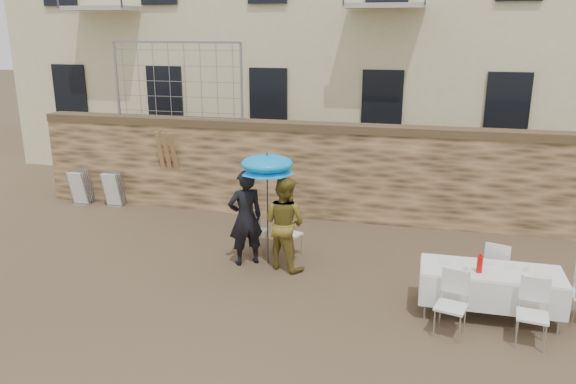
% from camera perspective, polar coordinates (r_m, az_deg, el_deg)
% --- Properties ---
extents(ground, '(80.00, 80.00, 0.00)m').
position_cam_1_polar(ground, '(9.07, -5.94, -12.20)').
color(ground, brown).
rests_on(ground, ground).
extents(stone_wall, '(13.00, 0.50, 2.20)m').
position_cam_1_polar(stone_wall, '(13.18, 1.25, 2.19)').
color(stone_wall, olive).
rests_on(stone_wall, ground).
extents(chain_link_fence, '(3.20, 0.06, 1.80)m').
position_cam_1_polar(chain_link_fence, '(13.81, -11.17, 10.96)').
color(chain_link_fence, gray).
rests_on(chain_link_fence, stone_wall).
extents(man_suit, '(0.80, 0.75, 1.83)m').
position_cam_1_polar(man_suit, '(10.50, -4.34, -2.64)').
color(man_suit, black).
rests_on(man_suit, ground).
extents(woman_dress, '(1.04, 0.94, 1.75)m').
position_cam_1_polar(woman_dress, '(10.31, -0.37, -3.17)').
color(woman_dress, '#A68E32').
rests_on(woman_dress, ground).
extents(umbrella, '(1.00, 1.00, 2.00)m').
position_cam_1_polar(umbrella, '(10.20, -2.14, 2.54)').
color(umbrella, '#3F3F44').
rests_on(umbrella, ground).
extents(couple_chair_left, '(0.50, 0.50, 0.96)m').
position_cam_1_polar(couple_chair_left, '(11.14, -3.41, -3.86)').
color(couple_chair_left, white).
rests_on(couple_chair_left, ground).
extents(couple_chair_right, '(0.62, 0.62, 0.96)m').
position_cam_1_polar(couple_chair_right, '(10.96, 0.10, -4.17)').
color(couple_chair_right, white).
rests_on(couple_chair_right, ground).
extents(banquet_table, '(2.10, 0.85, 0.78)m').
position_cam_1_polar(banquet_table, '(9.20, 19.97, -7.68)').
color(banquet_table, white).
rests_on(banquet_table, ground).
extents(soda_bottle, '(0.09, 0.09, 0.26)m').
position_cam_1_polar(soda_bottle, '(8.97, 18.89, -6.97)').
color(soda_bottle, red).
rests_on(soda_bottle, banquet_table).
extents(table_chair_front_left, '(0.59, 0.59, 0.96)m').
position_cam_1_polar(table_chair_front_left, '(8.57, 16.23, -10.99)').
color(table_chair_front_left, white).
rests_on(table_chair_front_left, ground).
extents(table_chair_front_right, '(0.54, 0.54, 0.96)m').
position_cam_1_polar(table_chair_front_right, '(8.71, 23.60, -11.31)').
color(table_chair_front_right, white).
rests_on(table_chair_front_right, ground).
extents(table_chair_back, '(0.61, 0.61, 0.96)m').
position_cam_1_polar(table_chair_back, '(10.05, 20.55, -7.23)').
color(table_chair_back, white).
rests_on(table_chair_back, ground).
extents(chair_stack_left, '(0.46, 0.47, 0.92)m').
position_cam_1_polar(chair_stack_left, '(15.26, -19.95, 0.68)').
color(chair_stack_left, white).
rests_on(chair_stack_left, ground).
extents(chair_stack_right, '(0.46, 0.40, 0.92)m').
position_cam_1_polar(chair_stack_right, '(14.79, -17.04, 0.47)').
color(chair_stack_right, white).
rests_on(chair_stack_right, ground).
extents(wood_planks, '(0.70, 0.20, 2.00)m').
position_cam_1_polar(wood_planks, '(13.97, -11.42, 2.25)').
color(wood_planks, '#A37749').
rests_on(wood_planks, ground).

